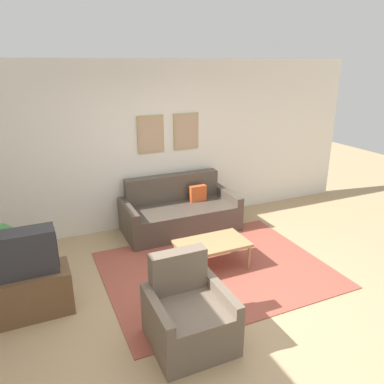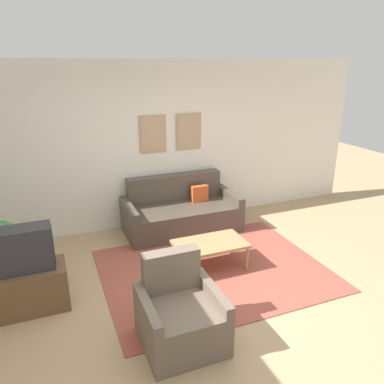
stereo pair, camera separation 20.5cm
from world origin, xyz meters
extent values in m
plane|color=tan|center=(0.00, 0.00, 0.00)|extent=(16.00, 16.00, 0.00)
cube|color=#9E4C3D|center=(0.39, 0.63, 0.01)|extent=(2.91, 2.26, 0.01)
cube|color=white|center=(0.00, 2.50, 1.35)|extent=(8.00, 0.06, 2.70)
cube|color=tan|center=(0.12, 2.45, 1.55)|extent=(0.44, 0.03, 0.60)
cube|color=tan|center=(0.12, 2.44, 1.55)|extent=(0.38, 0.01, 0.54)
cube|color=tan|center=(0.74, 2.45, 1.55)|extent=(0.44, 0.03, 0.60)
cube|color=tan|center=(0.74, 2.44, 1.55)|extent=(0.38, 0.01, 0.54)
cube|color=#4C4238|center=(0.43, 1.98, 0.21)|extent=(1.61, 0.90, 0.43)
cube|color=#4C4238|center=(0.43, 2.33, 0.65)|extent=(1.61, 0.20, 0.44)
cube|color=#4C4238|center=(-0.43, 1.98, 0.28)|extent=(0.12, 0.90, 0.57)
cube|color=#4C4238|center=(1.30, 1.98, 0.28)|extent=(0.12, 0.90, 0.57)
cube|color=#D15123|center=(0.80, 2.09, 0.56)|extent=(0.28, 0.10, 0.28)
cube|color=#A87F51|center=(0.36, 0.71, 0.36)|extent=(0.95, 0.56, 0.04)
cylinder|color=#A87F51|center=(-0.07, 0.47, 0.17)|extent=(0.04, 0.04, 0.34)
cylinder|color=#A87F51|center=(0.80, 0.47, 0.17)|extent=(0.04, 0.04, 0.34)
cylinder|color=#A87F51|center=(-0.07, 0.95, 0.17)|extent=(0.04, 0.04, 0.34)
cylinder|color=#A87F51|center=(0.80, 0.95, 0.17)|extent=(0.04, 0.04, 0.34)
cube|color=brown|center=(-1.87, 0.66, 0.25)|extent=(0.82, 0.45, 0.50)
cube|color=#2D2D33|center=(-1.87, 0.66, 0.75)|extent=(0.61, 0.28, 0.49)
cube|color=#192333|center=(-1.57, 0.66, 0.75)|extent=(0.01, 0.23, 0.38)
cube|color=#6B5B4C|center=(-0.49, -0.49, 0.22)|extent=(0.59, 0.76, 0.44)
cube|color=#6B5B4C|center=(-0.49, -0.19, 0.66)|extent=(0.59, 0.16, 0.44)
cube|color=#6B5B4C|center=(-0.83, -0.49, 0.28)|extent=(0.09, 0.76, 0.56)
cube|color=#6B5B4C|center=(-0.15, -0.49, 0.28)|extent=(0.09, 0.76, 0.56)
cylinder|color=#935638|center=(-2.19, 1.28, 0.09)|extent=(0.31, 0.31, 0.19)
cylinder|color=#51381E|center=(-2.19, 1.28, 0.27)|extent=(0.04, 0.04, 0.17)
cylinder|color=beige|center=(-2.20, 0.99, 0.10)|extent=(0.32, 0.32, 0.20)
cylinder|color=#51381E|center=(-2.20, 0.99, 0.28)|extent=(0.04, 0.04, 0.16)
camera|label=1|loc=(-1.71, -3.26, 2.66)|focal=35.00mm
camera|label=2|loc=(-1.52, -3.34, 2.66)|focal=35.00mm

